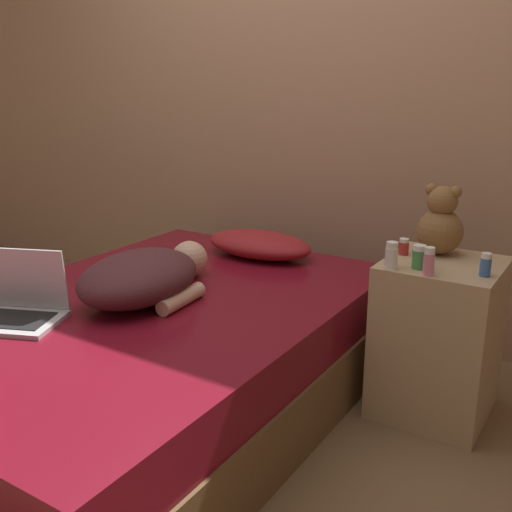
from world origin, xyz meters
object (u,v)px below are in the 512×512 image
object	(u,v)px
bottle_red	(404,247)
bottle_blue	(486,265)
person_lying	(145,276)
bottle_white	(392,256)
bottle_green	(419,257)
teddy_bear	(440,224)
bottle_pink	(429,262)
pillow	(259,244)
book	(35,289)
laptop	(14,305)

from	to	relation	value
bottle_red	bottle_blue	bearing A→B (deg)	-17.71
person_lying	bottle_white	bearing A→B (deg)	21.64
bottle_green	bottle_white	xyz separation A→B (m)	(-0.09, -0.05, 0.01)
teddy_bear	bottle_pink	distance (m)	0.30
pillow	bottle_white	xyz separation A→B (m)	(0.77, -0.32, 0.15)
teddy_bear	book	bearing A→B (deg)	-147.12
bottle_green	bottle_red	world-z (taller)	bottle_green
bottle_green	bottle_white	distance (m)	0.10
pillow	bottle_red	distance (m)	0.77
bottle_pink	bottle_red	world-z (taller)	bottle_pink
teddy_bear	bottle_red	xyz separation A→B (m)	(-0.11, -0.09, -0.09)
laptop	bottle_red	xyz separation A→B (m)	(1.07, 1.01, 0.13)
laptop	bottle_blue	world-z (taller)	laptop
pillow	teddy_bear	distance (m)	0.89
bottle_blue	bottle_white	bearing A→B (deg)	-163.71
book	bottle_red	bearing A→B (deg)	32.34
bottle_white	book	size ratio (longest dim) A/B	0.42
pillow	bottle_blue	distance (m)	1.11
pillow	person_lying	size ratio (longest dim) A/B	0.77
laptop	bottle_blue	distance (m)	1.68
bottle_green	book	bearing A→B (deg)	-154.54
person_lying	bottle_blue	xyz separation A→B (m)	(1.15, 0.50, 0.11)
pillow	bottle_green	distance (m)	0.91
pillow	teddy_bear	xyz separation A→B (m)	(0.86, -0.03, 0.22)
bottle_white	person_lying	bearing A→B (deg)	-154.26
laptop	bottle_green	bearing A→B (deg)	13.66
bottle_green	bottle_blue	bearing A→B (deg)	9.81
bottle_green	book	size ratio (longest dim) A/B	0.37
pillow	bottle_white	world-z (taller)	bottle_white
bottle_red	pillow	bearing A→B (deg)	170.95
laptop	book	size ratio (longest dim) A/B	1.73
bottle_pink	bottle_blue	size ratio (longest dim) A/B	1.21
bottle_red	bottle_blue	xyz separation A→B (m)	(0.33, -0.11, 0.01)
pillow	book	bearing A→B (deg)	-118.73
bottle_pink	bottle_red	distance (m)	0.26
person_lying	laptop	size ratio (longest dim) A/B	1.68
bottle_white	bottle_blue	world-z (taller)	bottle_white
laptop	bottle_red	world-z (taller)	laptop
teddy_bear	bottle_green	world-z (taller)	teddy_bear
teddy_bear	bottle_blue	bearing A→B (deg)	-41.29
pillow	bottle_blue	size ratio (longest dim) A/B	6.38
person_lying	bottle_white	size ratio (longest dim) A/B	6.98
teddy_bear	bottle_red	size ratio (longest dim) A/B	4.26
pillow	bottle_pink	xyz separation A→B (m)	(0.91, -0.32, 0.15)
person_lying	pillow	bearing A→B (deg)	80.31
pillow	teddy_bear	size ratio (longest dim) A/B	1.95
bottle_green	bottle_red	distance (m)	0.18
teddy_bear	bottle_green	xyz separation A→B (m)	(-0.00, -0.23, -0.08)
person_lying	laptop	distance (m)	0.48
person_lying	teddy_bear	world-z (taller)	teddy_bear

